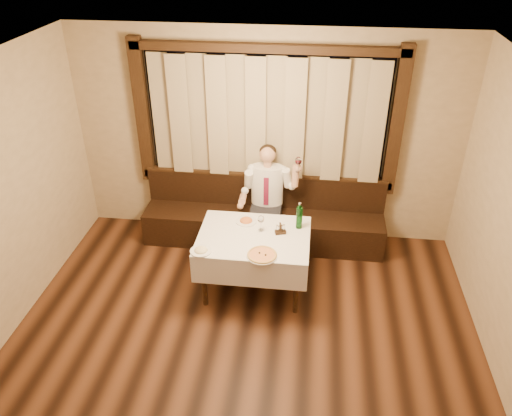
# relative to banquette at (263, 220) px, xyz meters

# --- Properties ---
(room) EXTENTS (5.01, 6.01, 2.81)m
(room) POSITION_rel_banquette_xyz_m (-0.00, -1.75, 1.19)
(room) COLOR black
(room) RESTS_ON ground
(banquette) EXTENTS (3.20, 0.61, 0.94)m
(banquette) POSITION_rel_banquette_xyz_m (0.00, 0.00, 0.00)
(banquette) COLOR black
(banquette) RESTS_ON ground
(dining_table) EXTENTS (1.27, 0.97, 0.76)m
(dining_table) POSITION_rel_banquette_xyz_m (0.00, -1.02, 0.34)
(dining_table) COLOR black
(dining_table) RESTS_ON ground
(pizza) EXTENTS (0.34, 0.34, 0.04)m
(pizza) POSITION_rel_banquette_xyz_m (0.14, -1.40, 0.46)
(pizza) COLOR white
(pizza) RESTS_ON dining_table
(pasta_red) EXTENTS (0.25, 0.25, 0.08)m
(pasta_red) POSITION_rel_banquette_xyz_m (-0.13, -0.75, 0.48)
(pasta_red) COLOR white
(pasta_red) RESTS_ON dining_table
(pasta_cream) EXTENTS (0.24, 0.24, 0.08)m
(pasta_cream) POSITION_rel_banquette_xyz_m (-0.53, -1.40, 0.48)
(pasta_cream) COLOR white
(pasta_cream) RESTS_ON dining_table
(green_bottle) EXTENTS (0.07, 0.07, 0.33)m
(green_bottle) POSITION_rel_banquette_xyz_m (0.50, -0.80, 0.59)
(green_bottle) COLOR #115216
(green_bottle) RESTS_ON dining_table
(table_wine_glass) EXTENTS (0.08, 0.08, 0.20)m
(table_wine_glass) POSITION_rel_banquette_xyz_m (0.07, -0.92, 0.59)
(table_wine_glass) COLOR white
(table_wine_glass) RESTS_ON dining_table
(cruet_caddy) EXTENTS (0.14, 0.10, 0.13)m
(cruet_caddy) POSITION_rel_banquette_xyz_m (0.30, -0.95, 0.49)
(cruet_caddy) COLOR black
(cruet_caddy) RESTS_ON dining_table
(seated_man) EXTENTS (0.78, 0.58, 1.42)m
(seated_man) POSITION_rel_banquette_xyz_m (0.05, -0.09, 0.51)
(seated_man) COLOR black
(seated_man) RESTS_ON ground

